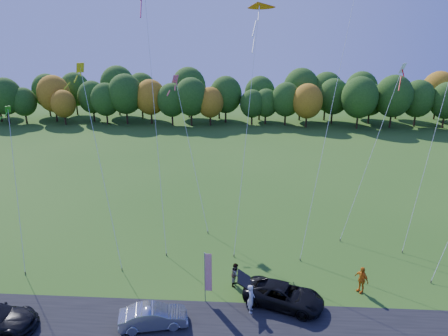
# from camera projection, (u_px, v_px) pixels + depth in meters

# --- Properties ---
(ground) EXTENTS (160.00, 160.00, 0.00)m
(ground) POSITION_uv_depth(u_px,v_px,m) (219.00, 293.00, 27.22)
(ground) COLOR #265215
(asphalt_strip) EXTENTS (90.00, 6.00, 0.01)m
(asphalt_strip) POSITION_uv_depth(u_px,v_px,m) (214.00, 334.00, 23.43)
(asphalt_strip) COLOR black
(asphalt_strip) RESTS_ON ground
(tree_line) EXTENTS (116.00, 12.00, 10.00)m
(tree_line) POSITION_uv_depth(u_px,v_px,m) (239.00, 125.00, 79.38)
(tree_line) COLOR #1E4711
(tree_line) RESTS_ON ground
(black_suv) EXTENTS (5.66, 3.98, 1.43)m
(black_suv) POSITION_uv_depth(u_px,v_px,m) (284.00, 295.00, 25.79)
(black_suv) COLOR black
(black_suv) RESTS_ON ground
(silver_sedan) EXTENTS (4.29, 2.30, 1.34)m
(silver_sedan) POSITION_uv_depth(u_px,v_px,m) (153.00, 317.00, 23.89)
(silver_sedan) COLOR #A1A1A5
(silver_sedan) RESTS_ON ground
(person_tailgate_a) EXTENTS (0.47, 0.71, 1.91)m
(person_tailgate_a) POSITION_uv_depth(u_px,v_px,m) (251.00, 298.00, 25.09)
(person_tailgate_a) COLOR silver
(person_tailgate_a) RESTS_ON ground
(person_tailgate_b) EXTENTS (0.79, 0.93, 1.69)m
(person_tailgate_b) POSITION_uv_depth(u_px,v_px,m) (236.00, 274.00, 27.85)
(person_tailgate_b) COLOR gray
(person_tailgate_b) RESTS_ON ground
(person_east) EXTENTS (1.01, 1.18, 1.90)m
(person_east) POSITION_uv_depth(u_px,v_px,m) (361.00, 279.00, 27.06)
(person_east) COLOR orange
(person_east) RESTS_ON ground
(feather_flag) EXTENTS (0.48, 0.07, 3.62)m
(feather_flag) POSITION_uv_depth(u_px,v_px,m) (207.00, 272.00, 25.67)
(feather_flag) COLOR #999999
(feather_flag) RESTS_ON ground
(kite_delta_blue) EXTENTS (4.46, 10.16, 23.93)m
(kite_delta_blue) POSITION_uv_depth(u_px,v_px,m) (153.00, 100.00, 32.66)
(kite_delta_blue) COLOR #4C3F33
(kite_delta_blue) RESTS_ON ground
(kite_parafoil_orange) EXTENTS (8.72, 13.27, 31.50)m
(kite_parafoil_orange) POSITION_uv_depth(u_px,v_px,m) (343.00, 51.00, 32.05)
(kite_parafoil_orange) COLOR #4C3F33
(kite_parafoil_orange) RESTS_ON ground
(kite_delta_red) EXTENTS (2.95, 8.74, 20.50)m
(kite_delta_red) POSITION_uv_depth(u_px,v_px,m) (248.00, 120.00, 32.28)
(kite_delta_red) COLOR #4C3F33
(kite_delta_red) RESTS_ON ground
(kite_parafoil_rainbow) EXTENTS (7.13, 7.90, 20.39)m
(kite_parafoil_rainbow) POSITION_uv_depth(u_px,v_px,m) (438.00, 122.00, 32.45)
(kite_parafoil_rainbow) COLOR #4C3F33
(kite_parafoil_rainbow) RESTS_ON ground
(kite_diamond_yellow) EXTENTS (4.37, 5.89, 15.12)m
(kite_diamond_yellow) POSITION_uv_depth(u_px,v_px,m) (101.00, 166.00, 30.13)
(kite_diamond_yellow) COLOR #4C3F33
(kite_diamond_yellow) RESTS_ON ground
(kite_diamond_green) EXTENTS (2.64, 5.21, 11.88)m
(kite_diamond_green) POSITION_uv_depth(u_px,v_px,m) (16.00, 188.00, 29.86)
(kite_diamond_green) COLOR #4C3F33
(kite_diamond_green) RESTS_ON ground
(kite_diamond_white) EXTENTS (5.69, 5.35, 14.95)m
(kite_diamond_white) POSITION_uv_depth(u_px,v_px,m) (371.00, 154.00, 33.91)
(kite_diamond_white) COLOR #4C3F33
(kite_diamond_white) RESTS_ON ground
(kite_diamond_pink) EXTENTS (4.42, 8.05, 13.49)m
(kite_diamond_pink) POSITION_uv_depth(u_px,v_px,m) (191.00, 152.00, 37.08)
(kite_diamond_pink) COLOR #4C3F33
(kite_diamond_pink) RESTS_ON ground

